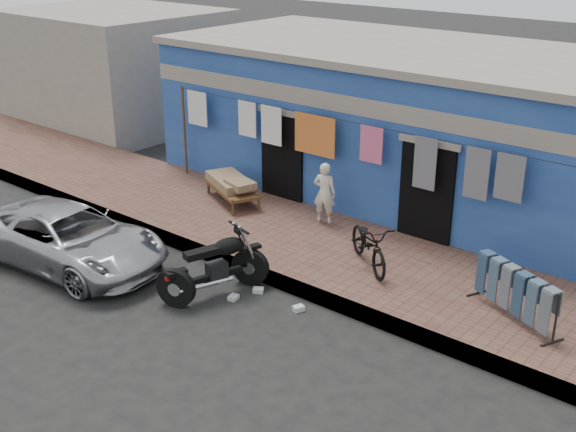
% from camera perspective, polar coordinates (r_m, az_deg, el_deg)
% --- Properties ---
extents(ground, '(80.00, 80.00, 0.00)m').
position_cam_1_polar(ground, '(11.60, -6.36, -8.18)').
color(ground, black).
rests_on(ground, ground).
extents(sidewalk, '(28.00, 3.00, 0.25)m').
position_cam_1_polar(sidewalk, '(13.53, 2.70, -2.78)').
color(sidewalk, brown).
rests_on(sidewalk, ground).
extents(curb, '(28.00, 0.10, 0.25)m').
position_cam_1_polar(curb, '(12.52, -1.31, -4.95)').
color(curb, gray).
rests_on(curb, ground).
extents(building, '(12.20, 5.20, 3.36)m').
position_cam_1_polar(building, '(16.19, 11.37, 6.93)').
color(building, navy).
rests_on(building, ground).
extents(neighbor_left, '(6.00, 5.00, 3.40)m').
position_cam_1_polar(neighbor_left, '(23.32, -13.43, 11.43)').
color(neighbor_left, '#9E9384').
rests_on(neighbor_left, ground).
extents(clothesline, '(10.06, 0.06, 2.10)m').
position_cam_1_polar(clothesline, '(14.18, 4.12, 5.61)').
color(clothesline, brown).
rests_on(clothesline, sidewalk).
extents(car, '(4.15, 2.22, 1.12)m').
position_cam_1_polar(car, '(13.63, -16.96, -1.58)').
color(car, '#AFB0B4').
rests_on(car, ground).
extents(seated_person, '(0.52, 0.42, 1.25)m').
position_cam_1_polar(seated_person, '(14.27, 2.91, 1.84)').
color(seated_person, beige).
rests_on(seated_person, sidewalk).
extents(bicycle, '(1.61, 1.40, 1.03)m').
position_cam_1_polar(bicycle, '(12.53, 6.45, -1.82)').
color(bicycle, black).
rests_on(bicycle, sidewalk).
extents(motorcycle, '(1.61, 2.11, 1.14)m').
position_cam_1_polar(motorcycle, '(12.06, -5.89, -3.81)').
color(motorcycle, black).
rests_on(motorcycle, ground).
extents(charpoy, '(2.20, 1.98, 0.55)m').
position_cam_1_polar(charpoy, '(15.49, -4.40, 2.10)').
color(charpoy, brown).
rests_on(charpoy, sidewalk).
extents(jeans_rack, '(1.99, 1.67, 0.83)m').
position_cam_1_polar(jeans_rack, '(11.44, 17.55, -5.83)').
color(jeans_rack, black).
rests_on(jeans_rack, sidewalk).
extents(litter_a, '(0.22, 0.21, 0.08)m').
position_cam_1_polar(litter_a, '(12.32, -2.36, -5.88)').
color(litter_a, silver).
rests_on(litter_a, ground).
extents(litter_b, '(0.18, 0.21, 0.09)m').
position_cam_1_polar(litter_b, '(11.76, 0.84, -7.31)').
color(litter_b, silver).
rests_on(litter_b, ground).
extents(litter_c, '(0.17, 0.20, 0.07)m').
position_cam_1_polar(litter_c, '(12.13, -4.34, -6.44)').
color(litter_c, silver).
rests_on(litter_c, ground).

